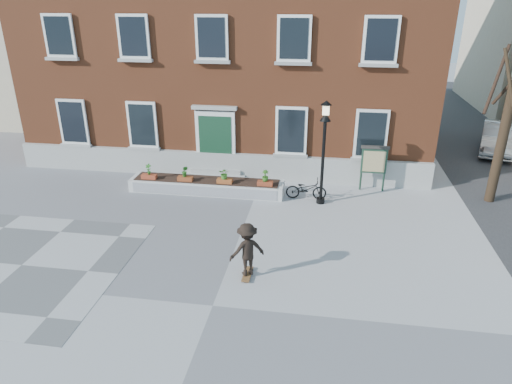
% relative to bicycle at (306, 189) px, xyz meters
% --- Properties ---
extents(ground, '(100.00, 100.00, 0.00)m').
position_rel_bicycle_xyz_m(ground, '(-1.98, -7.11, -0.41)').
color(ground, '#969698').
rests_on(ground, ground).
extents(checker_patch, '(6.00, 6.00, 0.01)m').
position_rel_bicycle_xyz_m(checker_patch, '(-7.98, -6.11, -0.41)').
color(checker_patch, '#565659').
rests_on(checker_patch, ground).
extents(distant_building, '(10.00, 12.00, 13.00)m').
position_rel_bicycle_xyz_m(distant_building, '(-19.98, 12.89, 6.09)').
color(distant_building, '#BEB499').
rests_on(distant_building, ground).
extents(bicycle, '(1.59, 0.62, 0.82)m').
position_rel_bicycle_xyz_m(bicycle, '(0.00, 0.00, 0.00)').
color(bicycle, black).
rests_on(bicycle, ground).
extents(parked_car, '(2.82, 4.72, 1.47)m').
position_rel_bicycle_xyz_m(parked_car, '(9.25, 7.35, 0.32)').
color(parked_car, silver).
rests_on(parked_car, ground).
extents(brick_building, '(18.40, 10.85, 12.60)m').
position_rel_bicycle_xyz_m(brick_building, '(-3.98, 6.87, 5.89)').
color(brick_building, brown).
rests_on(brick_building, ground).
extents(planter_assembly, '(6.20, 1.12, 1.15)m').
position_rel_bicycle_xyz_m(planter_assembly, '(-3.97, 0.07, -0.11)').
color(planter_assembly, silver).
rests_on(planter_assembly, ground).
extents(bare_tree, '(1.83, 1.83, 6.16)m').
position_rel_bicycle_xyz_m(bare_tree, '(7.02, 0.90, 2.38)').
color(bare_tree, '#322316').
rests_on(bare_tree, ground).
extents(lamp_post, '(0.40, 0.40, 3.93)m').
position_rel_bicycle_xyz_m(lamp_post, '(0.57, -0.31, 2.13)').
color(lamp_post, black).
rests_on(lamp_post, ground).
extents(notice_board, '(1.10, 0.16, 1.87)m').
position_rel_bicycle_xyz_m(notice_board, '(2.59, 1.27, 0.85)').
color(notice_board, '#172E1F').
rests_on(notice_board, ground).
extents(skateboarder, '(1.16, 1.00, 1.64)m').
position_rel_bicycle_xyz_m(skateboarder, '(-1.34, -5.63, 0.44)').
color(skateboarder, brown).
rests_on(skateboarder, ground).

